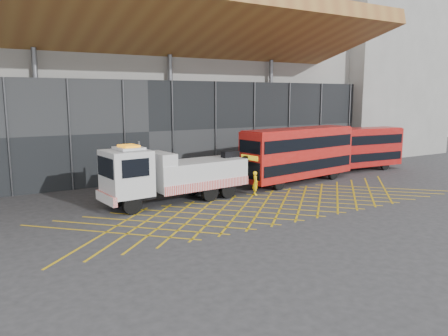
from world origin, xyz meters
TOP-DOWN VIEW (x-y plane):
  - ground_plane at (0.00, 0.00)m, footprint 120.00×120.00m
  - road_markings at (5.60, 0.00)m, footprint 27.96×7.16m
  - construction_building at (1.92, 18.40)m, footprint 55.00×23.97m
  - east_building at (32.00, 16.00)m, footprint 15.00×12.00m
  - recovery_truck at (0.67, 4.01)m, footprint 11.45×3.56m
  - bus_towed at (12.00, 5.08)m, footprint 10.78×3.98m
  - bus_second at (20.03, 6.56)m, footprint 9.67×2.90m
  - worker at (6.48, 3.08)m, footprint 0.57×0.70m

SIDE VIEW (x-z plane):
  - ground_plane at x=0.00m, z-range 0.00..0.00m
  - road_markings at x=5.60m, z-range 0.00..0.01m
  - worker at x=6.48m, z-range 0.00..1.66m
  - recovery_truck at x=0.67m, z-range -0.15..3.82m
  - bus_second at x=20.03m, z-range 0.21..4.09m
  - bus_towed at x=12.00m, z-range 0.24..4.53m
  - construction_building at x=1.92m, z-range -0.02..17.98m
  - east_building at x=32.00m, z-range 0.00..20.00m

